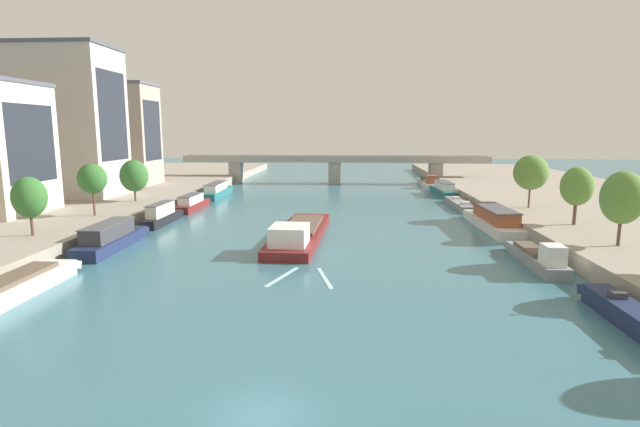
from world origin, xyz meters
The scene contains 24 objects.
ground_plane centered at (0.00, 0.00, 0.00)m, with size 400.00×400.00×0.00m, color #386B7A.
quay_left centered at (-41.33, 55.00, 0.87)m, with size 36.00×170.00×1.73m, color gray.
quay_right centered at (41.33, 55.00, 0.87)m, with size 36.00×170.00×1.73m, color gray.
barge_midriver centered at (-2.00, 34.82, 0.85)m, with size 5.82×23.28×2.91m.
wake_behind_barge centered at (-0.15, 20.52, 0.01)m, with size 5.59×6.02×0.03m.
moored_boat_left_upstream centered at (-21.16, 29.55, 1.18)m, with size 3.09×13.45×2.82m.
moored_boat_left_second centered at (-21.14, 43.68, 1.17)m, with size 1.91×10.97×2.82m.
moored_boat_left_midway centered at (-20.91, 55.58, 1.01)m, with size 2.45×11.42×2.42m.
moored_boat_left_near centered at (-21.19, 71.18, 1.11)m, with size 3.05×15.67×2.65m.
moored_boat_right_far centered at (21.45, 10.94, 0.69)m, with size 1.94×11.74×2.41m.
moored_boat_right_second centered at (20.84, 25.49, 0.82)m, with size 2.22×11.72×2.72m.
moored_boat_right_lone centered at (21.68, 42.67, 1.19)m, with size 3.88×16.73×2.84m.
moored_boat_right_midway centered at (21.24, 60.37, 0.54)m, with size 2.54×13.70×2.13m.
moored_boat_right_gap_after centered at (21.57, 76.31, 1.09)m, with size 3.06×13.96×2.62m.
moored_boat_right_downstream centered at (21.04, 91.56, 0.84)m, with size 3.04×15.04×2.81m.
tree_left_nearest centered at (-28.27, 27.58, 5.62)m, with size 3.30×3.30×5.96m.
tree_left_third centered at (-28.11, 39.57, 6.33)m, with size 3.49×3.49×6.48m.
tree_left_midway centered at (-28.47, 52.26, 5.55)m, with size 4.09×4.09×6.20m.
tree_right_by_lamp centered at (28.38, 26.54, 6.19)m, with size 3.78×3.78×6.90m.
tree_right_midway centered at (28.97, 37.07, 6.04)m, with size 3.52×3.52×6.50m.
tree_right_past_mid centered at (28.22, 49.40, 6.57)m, with size 4.57×4.57×7.22m.
building_left_middle centered at (-41.15, 57.96, 13.56)m, with size 15.08×11.62×23.63m.
building_left_far_end centered at (-41.15, 75.46, 11.49)m, with size 13.42×10.03×19.48m.
bridge_far centered at (0.00, 96.30, 4.22)m, with size 70.66×4.40×6.45m.
Camera 1 is at (3.74, -19.54, 12.21)m, focal length 27.83 mm.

